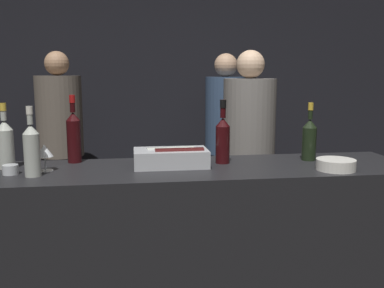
% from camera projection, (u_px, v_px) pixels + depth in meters
% --- Properties ---
extents(wall_back_chalkboard, '(6.40, 0.06, 2.80)m').
position_uv_depth(wall_back_chalkboard, '(161.00, 82.00, 4.49)').
color(wall_back_chalkboard, black).
rests_on(wall_back_chalkboard, ground_plane).
extents(bar_counter, '(2.38, 0.59, 0.99)m').
position_uv_depth(bar_counter, '(193.00, 256.00, 2.34)').
color(bar_counter, black).
rests_on(bar_counter, ground_plane).
extents(ice_bin_with_bottles, '(0.39, 0.22, 0.11)m').
position_uv_depth(ice_bin_with_bottles, '(172.00, 157.00, 2.28)').
color(ice_bin_with_bottles, '#B7BABF').
rests_on(ice_bin_with_bottles, bar_counter).
extents(bowl_white, '(0.20, 0.20, 0.06)m').
position_uv_depth(bowl_white, '(336.00, 164.00, 2.19)').
color(bowl_white, silver).
rests_on(bowl_white, bar_counter).
extents(wine_glass, '(0.09, 0.09, 0.14)m').
position_uv_depth(wine_glass, '(45.00, 152.00, 2.16)').
color(wine_glass, silver).
rests_on(wine_glass, bar_counter).
extents(candle_votive, '(0.08, 0.08, 0.05)m').
position_uv_depth(candle_votive, '(10.00, 170.00, 2.10)').
color(candle_votive, silver).
rests_on(candle_votive, bar_counter).
extents(champagne_bottle, '(0.08, 0.08, 0.33)m').
position_uv_depth(champagne_bottle, '(309.00, 138.00, 2.43)').
color(champagne_bottle, black).
rests_on(champagne_bottle, bar_counter).
extents(red_wine_bottle_tall, '(0.08, 0.08, 0.37)m').
position_uv_depth(red_wine_bottle_tall, '(74.00, 135.00, 2.37)').
color(red_wine_bottle_tall, black).
rests_on(red_wine_bottle_tall, bar_counter).
extents(rose_wine_bottle, '(0.08, 0.08, 0.34)m').
position_uv_depth(rose_wine_bottle, '(5.00, 142.00, 2.22)').
color(rose_wine_bottle, '#B2B7AD').
rests_on(rose_wine_bottle, bar_counter).
extents(white_wine_bottle, '(0.08, 0.08, 0.34)m').
position_uv_depth(white_wine_bottle, '(32.00, 148.00, 2.04)').
color(white_wine_bottle, '#B2B7AD').
rests_on(white_wine_bottle, bar_counter).
extents(red_wine_bottle_black_foil, '(0.08, 0.08, 0.35)m').
position_uv_depth(red_wine_bottle_black_foil, '(223.00, 138.00, 2.35)').
color(red_wine_bottle_black_foil, black).
rests_on(red_wine_bottle_black_foil, bar_counter).
extents(person_in_hoodie, '(0.40, 0.40, 1.66)m').
position_uv_depth(person_in_hoodie, '(249.00, 149.00, 3.27)').
color(person_in_hoodie, black).
rests_on(person_in_hoodie, ground_plane).
extents(person_blond_tee, '(0.40, 0.40, 1.68)m').
position_uv_depth(person_blond_tee, '(61.00, 137.00, 3.79)').
color(person_blond_tee, black).
rests_on(person_blond_tee, ground_plane).
extents(person_grey_polo, '(0.37, 0.37, 1.67)m').
position_uv_depth(person_grey_polo, '(225.00, 135.00, 3.96)').
color(person_grey_polo, black).
rests_on(person_grey_polo, ground_plane).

